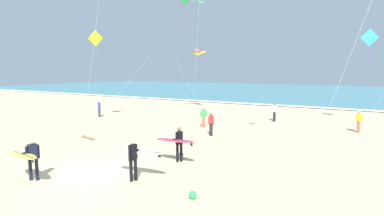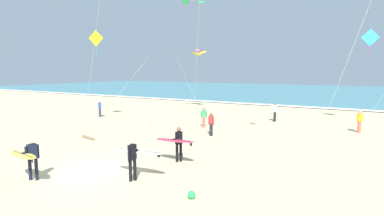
{
  "view_description": "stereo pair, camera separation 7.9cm",
  "coord_description": "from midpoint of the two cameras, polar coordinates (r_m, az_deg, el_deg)",
  "views": [
    {
      "loc": [
        10.05,
        -8.73,
        4.37
      ],
      "look_at": [
        0.77,
        7.32,
        2.07
      ],
      "focal_mm": 28.05,
      "sensor_mm": 36.0,
      "label": 1
    },
    {
      "loc": [
        10.12,
        -8.69,
        4.37
      ],
      "look_at": [
        0.77,
        7.32,
        2.07
      ],
      "focal_mm": 28.05,
      "sensor_mm": 36.0,
      "label": 2
    }
  ],
  "objects": [
    {
      "name": "surfer_third",
      "position": [
        13.6,
        -28.87,
        -7.97
      ],
      "size": [
        2.13,
        1.08,
        1.71
      ],
      "color": "black",
      "rests_on": "ground"
    },
    {
      "name": "kite_diamond_cobalt_high",
      "position": [
        27.83,
        30.7,
        11.04
      ],
      "size": [
        3.2,
        1.17,
        7.65
      ],
      "color": "#2D99DB",
      "rests_on": "ground"
    },
    {
      "name": "bystander_blue_top",
      "position": [
        29.8,
        -17.3,
        -0.1
      ],
      "size": [
        0.47,
        0.29,
        1.59
      ],
      "color": "#2D334C",
      "rests_on": "ground"
    },
    {
      "name": "shoreline_foam",
      "position": [
        39.24,
        14.97,
        0.57
      ],
      "size": [
        160.0,
        1.56,
        0.01
      ],
      "primitive_type": "cube",
      "color": "white",
      "rests_on": "ocean_water"
    },
    {
      "name": "bystander_red_top",
      "position": [
        20.28,
        3.53,
        -3.04
      ],
      "size": [
        0.49,
        0.26,
        1.59
      ],
      "color": "black",
      "rests_on": "ground"
    },
    {
      "name": "beach_ball",
      "position": [
        10.71,
        -0.11,
        -16.19
      ],
      "size": [
        0.28,
        0.28,
        0.28
      ],
      "primitive_type": "sphere",
      "color": "green",
      "rests_on": "ground"
    },
    {
      "name": "driftwood_log",
      "position": [
        20.63,
        -19.3,
        -5.33
      ],
      "size": [
        1.44,
        0.46,
        0.15
      ],
      "primitive_type": "cylinder",
      "rotation": [
        0.0,
        1.57,
        6.06
      ],
      "color": "#846B4C",
      "rests_on": "ground"
    },
    {
      "name": "ocean_water",
      "position": [
        68.27,
        21.51,
        2.95
      ],
      "size": [
        160.0,
        60.0,
        0.08
      ],
      "primitive_type": "cube",
      "color": "teal",
      "rests_on": "ground"
    },
    {
      "name": "bystander_green_top",
      "position": [
        23.18,
        2.11,
        -1.75
      ],
      "size": [
        0.46,
        0.3,
        1.59
      ],
      "color": "#D8593F",
      "rests_on": "ground"
    },
    {
      "name": "bystander_white_top",
      "position": [
        26.9,
        15.32,
        -0.77
      ],
      "size": [
        0.5,
        0.22,
        1.59
      ],
      "color": "black",
      "rests_on": "ground"
    },
    {
      "name": "surfer_trailing",
      "position": [
        12.38,
        -10.88,
        -8.62
      ],
      "size": [
        2.42,
        1.02,
        1.71
      ],
      "color": "black",
      "rests_on": "ground"
    },
    {
      "name": "kite_arc_rose_mid",
      "position": [
        34.02,
        1.2,
        10.52
      ],
      "size": [
        3.2,
        3.43,
        6.75
      ],
      "color": "yellow",
      "rests_on": "ground"
    },
    {
      "name": "kite_arc_ivory_distant",
      "position": [
        30.86,
        0.16,
        19.67
      ],
      "size": [
        2.92,
        3.06,
        11.42
      ],
      "color": "green",
      "rests_on": "ground"
    },
    {
      "name": "ground_plane",
      "position": [
        14.03,
        -18.54,
        -11.45
      ],
      "size": [
        160.0,
        160.0,
        0.0
      ],
      "primitive_type": "plane",
      "color": "#CCB789"
    },
    {
      "name": "surfer_lead",
      "position": [
        14.34,
        -3.02,
        -6.32
      ],
      "size": [
        2.23,
        0.96,
        1.71
      ],
      "color": "black",
      "rests_on": "ground"
    },
    {
      "name": "kite_diamond_golden_far",
      "position": [
        27.16,
        -17.72,
        12.07
      ],
      "size": [
        5.25,
        1.62,
        7.77
      ],
      "color": "yellow",
      "rests_on": "ground"
    },
    {
      "name": "bystander_yellow_top",
      "position": [
        24.33,
        29.08,
        -2.23
      ],
      "size": [
        0.41,
        0.34,
        1.59
      ],
      "color": "#D8593F",
      "rests_on": "ground"
    }
  ]
}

